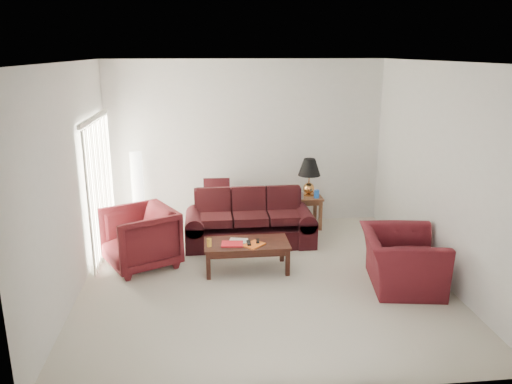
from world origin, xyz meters
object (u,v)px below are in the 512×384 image
Objects in this scene: coffee_table at (247,256)px; armchair_left at (140,238)px; end_table at (306,211)px; armchair_right at (401,260)px; sofa at (250,219)px; floor_lamp at (138,192)px.

armchair_left is at bearing 165.24° from coffee_table.
end_table is 2.63m from armchair_right.
armchair_left is at bearing 82.98° from armchair_right.
armchair_right is (1.92, -1.78, -0.06)m from sofa.
floor_lamp is 1.19× the size of coffee_table.
floor_lamp is at bearing 159.31° from armchair_left.
floor_lamp reaches higher than end_table.
floor_lamp is 4.62m from armchair_right.
sofa is at bearing 56.23° from armchair_right.
end_table is at bearing 29.05° from sofa.
floor_lamp reaches higher than armchair_left.
armchair_left is (0.19, -1.53, -0.29)m from floor_lamp.
sofa reaches higher than coffee_table.
coffee_table is (1.76, -1.85, -0.52)m from floor_lamp.
floor_lamp is at bearing 65.05° from armchair_right.
sofa is 1.72× the size of coffee_table.
armchair_left is (-2.82, -1.45, 0.15)m from end_table.
coffee_table is (1.57, -0.31, -0.23)m from armchair_left.
end_table is 3.04m from floor_lamp.
floor_lamp is at bearing 130.17° from coffee_table.
armchair_right is (3.63, -1.05, -0.07)m from armchair_left.
coffee_table is (-1.25, -1.76, -0.08)m from end_table.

